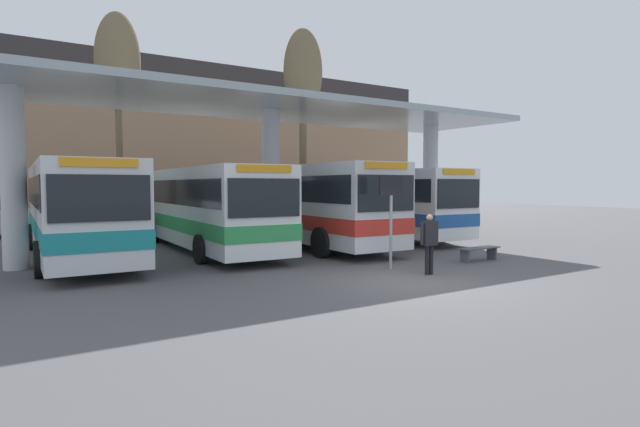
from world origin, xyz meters
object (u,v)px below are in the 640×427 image
waiting_bench_near_pillar (479,251)px  poplar_tree_behind_left (118,65)px  info_sign_platform (391,202)px  pedestrian_waiting (429,238)px  transit_bus_right_bay (306,202)px  poplar_tree_behind_right (303,77)px  transit_bus_center_bay (203,205)px  transit_bus_left_bay (76,206)px  transit_bus_far_right_bay (370,200)px

waiting_bench_near_pillar → poplar_tree_behind_left: size_ratio=0.17×
info_sign_platform → pedestrian_waiting: bearing=-79.0°
transit_bus_right_bay → info_sign_platform: size_ratio=3.82×
info_sign_platform → poplar_tree_behind_right: 13.62m
info_sign_platform → poplar_tree_behind_right: bearing=72.1°
transit_bus_right_bay → waiting_bench_near_pillar: 7.44m
transit_bus_center_bay → poplar_tree_behind_right: (6.92, 3.86, 6.51)m
info_sign_platform → poplar_tree_behind_right: poplar_tree_behind_right is taller
transit_bus_left_bay → poplar_tree_behind_right: bearing=-160.4°
transit_bus_right_bay → waiting_bench_near_pillar: size_ratio=6.48×
info_sign_platform → pedestrian_waiting: 1.69m
transit_bus_center_bay → info_sign_platform: bearing=114.7°
transit_bus_center_bay → waiting_bench_near_pillar: size_ratio=7.19×
transit_bus_far_right_bay → waiting_bench_near_pillar: bearing=79.0°
transit_bus_left_bay → poplar_tree_behind_left: (2.30, 4.33, 6.02)m
transit_bus_left_bay → poplar_tree_behind_right: size_ratio=1.11×
transit_bus_center_bay → pedestrian_waiting: 9.67m
pedestrian_waiting → transit_bus_right_bay: bearing=87.0°
transit_bus_far_right_bay → pedestrian_waiting: (-5.13, -9.22, -0.75)m
info_sign_platform → poplar_tree_behind_left: (-5.46, 12.00, 5.80)m
waiting_bench_near_pillar → pedestrian_waiting: (-3.24, -0.94, 0.71)m
transit_bus_left_bay → transit_bus_right_bay: bearing=172.2°
transit_bus_right_bay → pedestrian_waiting: transit_bus_right_bay is taller
transit_bus_left_bay → info_sign_platform: size_ratio=4.23×
transit_bus_center_bay → poplar_tree_behind_left: size_ratio=1.19×
transit_bus_center_bay → waiting_bench_near_pillar: bearing=131.7°
transit_bus_left_bay → poplar_tree_behind_left: bearing=-116.8°
transit_bus_center_bay → info_sign_platform: size_ratio=4.24×
transit_bus_center_bay → poplar_tree_behind_right: 10.26m
poplar_tree_behind_right → transit_bus_left_bay: bearing=-161.5°
waiting_bench_near_pillar → pedestrian_waiting: pedestrian_waiting is taller
transit_bus_left_bay → transit_bus_far_right_bay: bearing=-178.0°
pedestrian_waiting → transit_bus_left_bay: bearing=132.5°
waiting_bench_near_pillar → pedestrian_waiting: size_ratio=0.97×
transit_bus_left_bay → transit_bus_right_bay: size_ratio=1.11×
transit_bus_left_bay → info_sign_platform: (7.77, -7.67, 0.22)m
transit_bus_center_bay → transit_bus_far_right_bay: (8.59, 0.22, 0.04)m
info_sign_platform → transit_bus_far_right_bay: bearing=55.6°
transit_bus_right_bay → transit_bus_left_bay: bearing=-7.3°
transit_bus_far_right_bay → waiting_bench_near_pillar: size_ratio=7.06×
transit_bus_far_right_bay → transit_bus_center_bay: bearing=3.3°
pedestrian_waiting → info_sign_platform: bearing=101.8°
poplar_tree_behind_left → transit_bus_right_bay: bearing=-42.3°
pedestrian_waiting → poplar_tree_behind_right: poplar_tree_behind_right is taller
transit_bus_far_right_bay → poplar_tree_behind_left: size_ratio=1.17×
transit_bus_center_bay → transit_bus_right_bay: transit_bus_right_bay is taller
transit_bus_right_bay → pedestrian_waiting: size_ratio=6.30×
transit_bus_right_bay → pedestrian_waiting: bearing=87.8°
info_sign_platform → poplar_tree_behind_left: size_ratio=0.28×
transit_bus_right_bay → transit_bus_far_right_bay: (4.62, 1.54, -0.06)m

